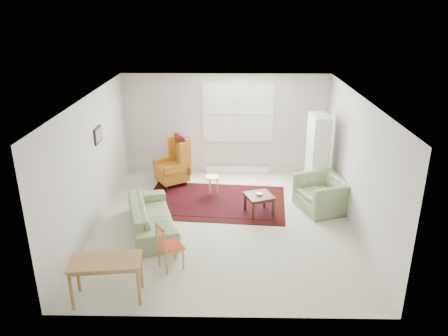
{
  "coord_description": "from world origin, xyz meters",
  "views": [
    {
      "loc": [
        0.14,
        -7.67,
        4.13
      ],
      "look_at": [
        0.0,
        0.3,
        1.05
      ],
      "focal_mm": 35.0,
      "sensor_mm": 36.0,
      "label": 1
    }
  ],
  "objects_px": {
    "wingback_chair": "(171,160)",
    "coffee_table": "(259,204)",
    "armchair": "(323,191)",
    "sofa": "(152,211)",
    "desk_chair": "(170,246)",
    "desk": "(107,279)",
    "stool": "(212,185)",
    "cabinet": "(318,153)"
  },
  "relations": [
    {
      "from": "sofa",
      "to": "coffee_table",
      "type": "distance_m",
      "value": 2.2
    },
    {
      "from": "sofa",
      "to": "wingback_chair",
      "type": "height_order",
      "value": "wingback_chair"
    },
    {
      "from": "cabinet",
      "to": "coffee_table",
      "type": "bearing_deg",
      "value": -141.19
    },
    {
      "from": "wingback_chair",
      "to": "stool",
      "type": "bearing_deg",
      "value": 27.96
    },
    {
      "from": "stool",
      "to": "cabinet",
      "type": "distance_m",
      "value": 2.49
    },
    {
      "from": "stool",
      "to": "desk",
      "type": "xyz_separation_m",
      "value": [
        -1.38,
        -3.75,
        0.11
      ]
    },
    {
      "from": "wingback_chair",
      "to": "desk_chair",
      "type": "height_order",
      "value": "wingback_chair"
    },
    {
      "from": "sofa",
      "to": "armchair",
      "type": "distance_m",
      "value": 3.55
    },
    {
      "from": "desk_chair",
      "to": "coffee_table",
      "type": "bearing_deg",
      "value": -71.02
    },
    {
      "from": "stool",
      "to": "desk_chair",
      "type": "relative_size",
      "value": 0.5
    },
    {
      "from": "desk",
      "to": "wingback_chair",
      "type": "bearing_deg",
      "value": 84.91
    },
    {
      "from": "wingback_chair",
      "to": "desk",
      "type": "xyz_separation_m",
      "value": [
        -0.38,
        -4.32,
        -0.27
      ]
    },
    {
      "from": "wingback_chair",
      "to": "cabinet",
      "type": "xyz_separation_m",
      "value": [
        3.37,
        -0.28,
        0.3
      ]
    },
    {
      "from": "armchair",
      "to": "desk",
      "type": "relative_size",
      "value": 1.03
    },
    {
      "from": "coffee_table",
      "to": "desk_chair",
      "type": "distance_m",
      "value": 2.52
    },
    {
      "from": "coffee_table",
      "to": "desk",
      "type": "relative_size",
      "value": 0.51
    },
    {
      "from": "wingback_chair",
      "to": "cabinet",
      "type": "distance_m",
      "value": 3.4
    },
    {
      "from": "armchair",
      "to": "sofa",
      "type": "bearing_deg",
      "value": -94.51
    },
    {
      "from": "armchair",
      "to": "coffee_table",
      "type": "xyz_separation_m",
      "value": [
        -1.35,
        -0.24,
        -0.2
      ]
    },
    {
      "from": "coffee_table",
      "to": "stool",
      "type": "height_order",
      "value": "coffee_table"
    },
    {
      "from": "sofa",
      "to": "coffee_table",
      "type": "bearing_deg",
      "value": -87.92
    },
    {
      "from": "cabinet",
      "to": "desk_chair",
      "type": "bearing_deg",
      "value": -135.86
    },
    {
      "from": "sofa",
      "to": "desk_chair",
      "type": "relative_size",
      "value": 2.32
    },
    {
      "from": "armchair",
      "to": "cabinet",
      "type": "distance_m",
      "value": 1.13
    },
    {
      "from": "coffee_table",
      "to": "desk_chair",
      "type": "relative_size",
      "value": 0.62
    },
    {
      "from": "armchair",
      "to": "wingback_chair",
      "type": "height_order",
      "value": "wingback_chair"
    },
    {
      "from": "coffee_table",
      "to": "cabinet",
      "type": "bearing_deg",
      "value": 42.55
    },
    {
      "from": "coffee_table",
      "to": "cabinet",
      "type": "distance_m",
      "value": 2.0
    },
    {
      "from": "coffee_table",
      "to": "desk",
      "type": "bearing_deg",
      "value": -130.64
    },
    {
      "from": "coffee_table",
      "to": "stool",
      "type": "bearing_deg",
      "value": 135.43
    },
    {
      "from": "coffee_table",
      "to": "desk",
      "type": "xyz_separation_m",
      "value": [
        -2.38,
        -2.77,
        0.11
      ]
    },
    {
      "from": "armchair",
      "to": "coffee_table",
      "type": "relative_size",
      "value": 2.04
    },
    {
      "from": "armchair",
      "to": "desk",
      "type": "distance_m",
      "value": 4.79
    },
    {
      "from": "sofa",
      "to": "desk_chair",
      "type": "bearing_deg",
      "value": -174.19
    },
    {
      "from": "wingback_chair",
      "to": "coffee_table",
      "type": "bearing_deg",
      "value": 19.76
    },
    {
      "from": "wingback_chair",
      "to": "coffee_table",
      "type": "relative_size",
      "value": 2.28
    },
    {
      "from": "armchair",
      "to": "stool",
      "type": "height_order",
      "value": "armchair"
    },
    {
      "from": "armchair",
      "to": "desk_chair",
      "type": "bearing_deg",
      "value": -72.55
    },
    {
      "from": "desk",
      "to": "desk_chair",
      "type": "xyz_separation_m",
      "value": [
        0.82,
        0.79,
        0.09
      ]
    },
    {
      "from": "armchair",
      "to": "stool",
      "type": "distance_m",
      "value": 2.47
    },
    {
      "from": "wingback_chair",
      "to": "coffee_table",
      "type": "height_order",
      "value": "wingback_chair"
    },
    {
      "from": "wingback_chair",
      "to": "desk_chair",
      "type": "xyz_separation_m",
      "value": [
        0.44,
        -3.53,
        -0.17
      ]
    }
  ]
}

